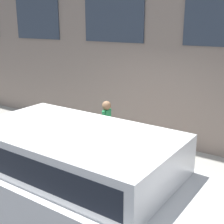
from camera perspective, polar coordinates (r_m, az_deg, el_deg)
ground_plane at (r=6.15m, az=-1.94°, el=-13.62°), size 80.00×80.00×0.00m
sidewalk at (r=7.02m, az=4.01°, el=-9.07°), size 2.42×60.00×0.13m
fire_hydrant at (r=6.37m, az=1.09°, el=-7.26°), size 0.28×0.41×0.76m
person at (r=6.94m, az=-0.99°, el=-1.99°), size 0.30×0.20×1.25m
parked_truck_white_near at (r=4.61m, az=-7.50°, el=-11.39°), size 1.83×4.67×1.64m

